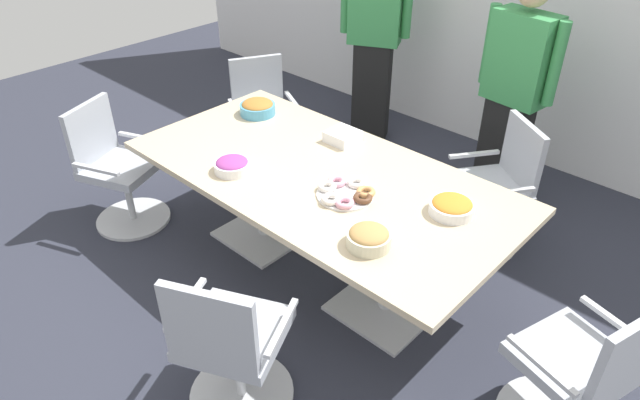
% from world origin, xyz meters
% --- Properties ---
extents(ground_plane, '(10.00, 10.00, 0.01)m').
position_xyz_m(ground_plane, '(0.00, 0.00, -0.01)').
color(ground_plane, '#2D303D').
extents(conference_table, '(2.40, 1.20, 0.75)m').
position_xyz_m(conference_table, '(0.00, 0.00, 0.63)').
color(conference_table, '#CCB793').
rests_on(conference_table, ground).
extents(office_chair_0, '(0.70, 0.70, 0.91)m').
position_xyz_m(office_chair_0, '(-1.45, -0.57, 0.41)').
color(office_chair_0, silver).
rests_on(office_chair_0, ground).
extents(office_chair_1, '(0.72, 0.72, 0.91)m').
position_xyz_m(office_chair_1, '(0.42, -1.07, 0.41)').
color(office_chair_1, silver).
rests_on(office_chair_1, ground).
extents(office_chair_2, '(0.67, 0.67, 0.91)m').
position_xyz_m(office_chair_2, '(1.70, -0.09, 0.41)').
color(office_chair_2, silver).
rests_on(office_chair_2, ground).
extents(office_chair_3, '(0.75, 0.75, 0.91)m').
position_xyz_m(office_chair_3, '(0.65, 1.02, 0.41)').
color(office_chair_3, silver).
rests_on(office_chair_3, ground).
extents(office_chair_4, '(0.73, 0.73, 0.91)m').
position_xyz_m(office_chair_4, '(-1.31, 0.70, 0.41)').
color(office_chair_4, silver).
rests_on(office_chair_4, ground).
extents(person_standing_0, '(0.58, 0.39, 1.88)m').
position_xyz_m(person_standing_0, '(-0.98, 1.74, 1.00)').
color(person_standing_0, black).
rests_on(person_standing_0, ground).
extents(person_standing_1, '(0.62, 0.27, 1.69)m').
position_xyz_m(person_standing_1, '(0.40, 1.63, 0.88)').
color(person_standing_1, black).
rests_on(person_standing_1, ground).
extents(snack_bowl_candy_mix, '(0.22, 0.22, 0.09)m').
position_xyz_m(snack_bowl_candy_mix, '(-0.39, -0.35, 0.79)').
color(snack_bowl_candy_mix, white).
rests_on(snack_bowl_candy_mix, conference_table).
extents(snack_bowl_chips_orange, '(0.24, 0.24, 0.09)m').
position_xyz_m(snack_bowl_chips_orange, '(0.80, 0.17, 0.79)').
color(snack_bowl_chips_orange, white).
rests_on(snack_bowl_chips_orange, conference_table).
extents(snack_bowl_cookies, '(0.22, 0.22, 0.10)m').
position_xyz_m(snack_bowl_cookies, '(0.65, -0.35, 0.80)').
color(snack_bowl_cookies, beige).
rests_on(snack_bowl_cookies, conference_table).
extents(snack_bowl_pretzels, '(0.25, 0.25, 0.11)m').
position_xyz_m(snack_bowl_pretzels, '(-0.88, 0.29, 0.80)').
color(snack_bowl_pretzels, '#4C9EC6').
rests_on(snack_bowl_pretzels, conference_table).
extents(donut_platter, '(0.33, 0.33, 0.04)m').
position_xyz_m(donut_platter, '(0.28, -0.09, 0.77)').
color(donut_platter, white).
rests_on(donut_platter, conference_table).
extents(napkin_pile, '(0.19, 0.19, 0.07)m').
position_xyz_m(napkin_pile, '(-0.16, 0.39, 0.79)').
color(napkin_pile, white).
rests_on(napkin_pile, conference_table).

